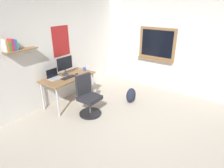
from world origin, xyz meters
name	(u,v)px	position (x,y,z in m)	size (l,w,h in m)	color
ground_plane	(136,132)	(0.00, 0.00, 0.00)	(5.20, 5.20, 0.00)	#ADA393
wall_back	(51,53)	(-0.01, 2.45, 1.30)	(5.00, 0.30, 2.60)	silver
wall_right	(182,48)	(2.45, 0.03, 1.30)	(0.22, 5.00, 2.60)	silver
desk	(68,79)	(0.10, 2.03, 0.67)	(1.32, 0.68, 0.75)	olive
office_chair	(88,98)	(-0.01, 1.29, 0.41)	(0.52, 0.52, 0.95)	black
laptop	(54,76)	(-0.20, 2.19, 0.80)	(0.31, 0.21, 0.23)	#ADAFB5
monitor_primary	(65,65)	(0.13, 2.14, 1.02)	(0.46, 0.17, 0.46)	#38383D
keyboard	(68,77)	(0.03, 1.95, 0.76)	(0.37, 0.13, 0.02)	black
computer_mouse	(76,74)	(0.31, 1.95, 0.77)	(0.10, 0.06, 0.03)	#262628
coffee_mug	(84,69)	(0.66, 2.00, 0.80)	(0.08, 0.08, 0.09)	#334CA5
backpack	(131,95)	(1.06, 0.76, 0.20)	(0.32, 0.22, 0.40)	#1E2333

